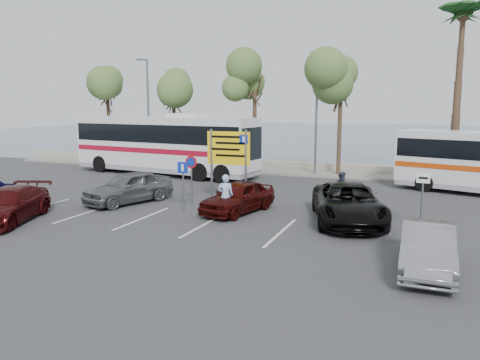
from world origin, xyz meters
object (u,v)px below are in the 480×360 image
(suv_black, at_px, (348,203))
(car_silver_b, at_px, (427,249))
(coach_bus_left, at_px, (164,146))
(pedestrian_near, at_px, (225,196))
(car_maroon, at_px, (8,205))
(street_lamp_left, at_px, (148,107))
(pedestrian_far, at_px, (342,188))
(car_red, at_px, (238,197))
(direction_sign, at_px, (228,154))
(car_silver_a, at_px, (129,187))
(street_lamp_right, at_px, (316,107))

(suv_black, distance_m, car_silver_b, 5.83)
(coach_bus_left, bearing_deg, pedestrian_near, -48.61)
(car_maroon, bearing_deg, street_lamp_left, 83.91)
(suv_black, relative_size, pedestrian_far, 3.49)
(car_red, relative_size, pedestrian_far, 2.58)
(car_red, distance_m, pedestrian_near, 1.06)
(street_lamp_left, distance_m, direction_sign, 15.24)
(car_silver_a, xyz_separation_m, car_maroon, (-2.40, -5.00, -0.08))
(coach_bus_left, xyz_separation_m, car_silver_a, (3.24, -9.00, -1.18))
(street_lamp_left, relative_size, car_silver_b, 1.94)
(coach_bus_left, bearing_deg, direction_sign, -42.96)
(direction_sign, bearing_deg, suv_black, -15.81)
(car_maroon, relative_size, pedestrian_far, 2.95)
(street_lamp_right, distance_m, car_red, 12.66)
(coach_bus_left, relative_size, suv_black, 2.43)
(suv_black, bearing_deg, car_silver_a, 164.11)
(coach_bus_left, distance_m, car_maroon, 14.08)
(car_maroon, relative_size, pedestrian_near, 2.58)
(coach_bus_left, relative_size, car_maroon, 2.88)
(car_silver_a, bearing_deg, suv_black, 19.67)
(street_lamp_left, bearing_deg, suv_black, -35.26)
(street_lamp_left, distance_m, car_red, 17.54)
(suv_black, xyz_separation_m, pedestrian_far, (-0.76, 3.25, 0.02))
(street_lamp_left, bearing_deg, car_red, -44.64)
(car_red, bearing_deg, car_silver_a, -166.73)
(car_silver_b, bearing_deg, street_lamp_right, 112.03)
(car_silver_b, bearing_deg, pedestrian_near, 153.26)
(car_silver_a, xyz_separation_m, pedestrian_far, (9.84, 3.25, 0.04))
(car_red, bearing_deg, suv_black, 13.27)
(pedestrian_far, bearing_deg, car_maroon, 128.59)
(street_lamp_right, relative_size, suv_black, 1.41)
(car_maroon, bearing_deg, street_lamp_right, 42.81)
(coach_bus_left, bearing_deg, car_silver_b, -39.74)
(car_silver_b, relative_size, pedestrian_near, 2.22)
(street_lamp_right, xyz_separation_m, coach_bus_left, (-9.84, -3.02, -2.64))
(car_silver_a, distance_m, pedestrian_far, 10.37)
(street_lamp_right, distance_m, pedestrian_near, 13.59)
(pedestrian_near, bearing_deg, coach_bus_left, -70.52)
(suv_black, bearing_deg, street_lamp_right, 92.52)
(street_lamp_right, bearing_deg, car_silver_b, -67.64)
(pedestrian_near, xyz_separation_m, pedestrian_far, (4.24, 4.28, -0.12))
(direction_sign, distance_m, car_red, 2.68)
(car_red, distance_m, pedestrian_far, 5.21)
(suv_black, bearing_deg, coach_bus_left, 131.07)
(street_lamp_right, height_order, car_maroon, street_lamp_right)
(street_lamp_right, distance_m, car_silver_b, 18.82)
(street_lamp_left, xyz_separation_m, street_lamp_right, (13.00, 0.00, 0.00))
(car_red, height_order, pedestrian_near, pedestrian_near)
(direction_sign, distance_m, pedestrian_near, 3.26)
(direction_sign, bearing_deg, street_lamp_right, 79.06)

